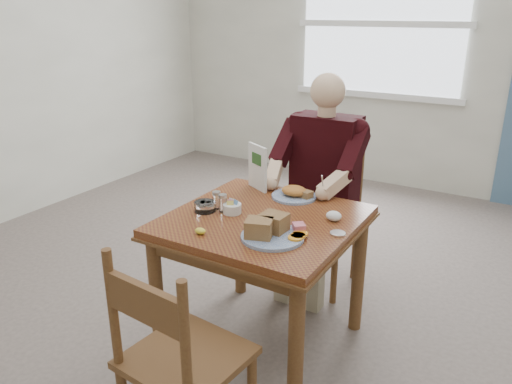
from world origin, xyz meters
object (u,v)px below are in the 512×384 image
Objects in this scene: chair_far at (324,214)px; chair_near at (178,361)px; near_plate at (271,230)px; far_plate at (295,193)px; diner at (321,169)px; table at (263,237)px.

chair_far is 1.00× the size of chair_near.
near_plate is 1.13× the size of far_plate.
diner is 4.62× the size of far_plate.
near_plate is at bearing -81.41° from chair_far.
chair_near is at bearing -86.38° from chair_far.
chair_near is 1.57m from diner.
diner reaches higher than chair_far.
near_plate is at bearing 85.82° from chair_near.
chair_near is at bearing -94.18° from near_plate.
near_plate reaches higher than table.
near_plate is at bearing -51.36° from table.
chair_far is 0.34m from diner.
diner reaches higher than table.
chair_far is at bearing 98.59° from near_plate.
near_plate is (0.15, -0.19, 0.15)m from table.
table is 0.97× the size of chair_near.
chair_far reaches higher than near_plate.
chair_far is (0.00, 0.80, -0.16)m from table.
diner is at bearing 99.43° from near_plate.
far_plate is (-0.09, 1.15, 0.30)m from chair_near.
table is at bearing -90.00° from diner.
chair_far reaches higher than far_plate.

